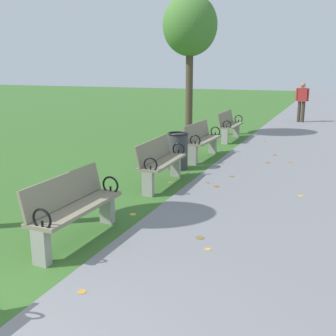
# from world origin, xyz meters

# --- Properties ---
(paved_walkway) EXTENTS (3.12, 44.00, 0.02)m
(paved_walkway) POSITION_xyz_m (1.56, 18.00, 0.01)
(paved_walkway) COLOR slate
(paved_walkway) RESTS_ON ground
(park_bench_2) EXTENTS (0.49, 1.61, 0.90)m
(park_bench_2) POSITION_xyz_m (-0.50, 2.63, 0.49)
(park_bench_2) COLOR gray
(park_bench_2) RESTS_ON ground
(park_bench_3) EXTENTS (0.52, 1.61, 0.90)m
(park_bench_3) POSITION_xyz_m (-0.50, 5.54, 0.49)
(park_bench_3) COLOR gray
(park_bench_3) RESTS_ON ground
(park_bench_4) EXTENTS (0.54, 1.62, 0.90)m
(park_bench_4) POSITION_xyz_m (-0.50, 8.20, 0.49)
(park_bench_4) COLOR gray
(park_bench_4) RESTS_ON ground
(park_bench_5) EXTENTS (0.48, 1.60, 0.90)m
(park_bench_5) POSITION_xyz_m (-0.50, 11.10, 0.49)
(park_bench_5) COLOR gray
(park_bench_5) RESTS_ON ground
(tree_2) EXTENTS (1.76, 1.76, 4.54)m
(tree_2) POSITION_xyz_m (-1.99, 11.43, 3.51)
(tree_2) COLOR #4C3D2D
(tree_2) RESTS_ON ground
(pedestrian_walking) EXTENTS (0.53, 0.24, 1.62)m
(pedestrian_walking) POSITION_xyz_m (1.23, 16.41, 0.93)
(pedestrian_walking) COLOR #3D3328
(pedestrian_walking) RESTS_ON paved_walkway
(trash_bin) EXTENTS (0.48, 0.48, 0.84)m
(trash_bin) POSITION_xyz_m (-0.65, 6.90, 0.42)
(trash_bin) COLOR #38383D
(trash_bin) RESTS_ON ground
(scattered_leaves) EXTENTS (4.96, 14.37, 0.02)m
(scattered_leaves) POSITION_xyz_m (0.31, 6.78, 0.02)
(scattered_leaves) COLOR gold
(scattered_leaves) RESTS_ON ground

